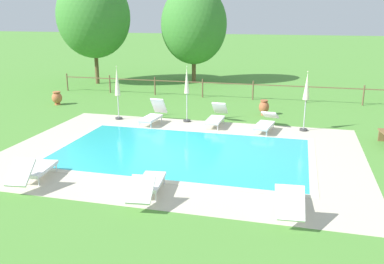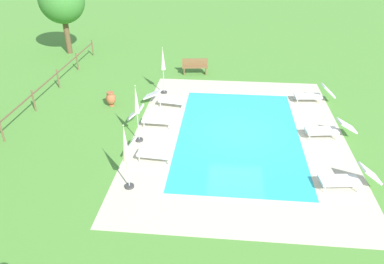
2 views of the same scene
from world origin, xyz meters
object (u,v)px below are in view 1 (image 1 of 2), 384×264
(sun_lounger_north_near_steps, at_px, (216,116))
(sun_lounger_south_near_corner, at_px, (266,122))
(patio_umbrella_closed_row_mid_east, at_px, (187,86))
(tree_west_mid, at_px, (194,25))
(terracotta_urn_by_tree, at_px, (264,107))
(sun_lounger_north_far, at_px, (153,115))
(tree_centre, at_px, (94,17))
(sun_lounger_north_end, at_px, (289,199))
(patio_umbrella_closed_row_west, at_px, (117,85))
(patio_umbrella_closed_row_mid_west, at_px, (306,91))
(terracotta_urn_near_fence, at_px, (57,98))
(sun_lounger_north_mid, at_px, (148,184))
(sun_lounger_south_mid, at_px, (34,170))

(sun_lounger_north_near_steps, relative_size, sun_lounger_south_near_corner, 0.92)
(sun_lounger_south_near_corner, xyz_separation_m, patio_umbrella_closed_row_mid_east, (-3.48, 0.61, 1.23))
(sun_lounger_north_near_steps, distance_m, tree_west_mid, 11.80)
(terracotta_urn_by_tree, bearing_deg, sun_lounger_north_far, -148.77)
(sun_lounger_north_far, bearing_deg, tree_centre, 128.53)
(patio_umbrella_closed_row_mid_east, bearing_deg, sun_lounger_north_far, -153.39)
(sun_lounger_north_end, xyz_separation_m, terracotta_urn_by_tree, (-1.44, 9.86, 0.01))
(terracotta_urn_by_tree, bearing_deg, patio_umbrella_closed_row_west, -158.98)
(sun_lounger_south_near_corner, bearing_deg, sun_lounger_north_far, -179.33)
(patio_umbrella_closed_row_mid_east, height_order, terracotta_urn_by_tree, patio_umbrella_closed_row_mid_east)
(tree_west_mid, bearing_deg, tree_centre, -161.63)
(sun_lounger_north_far, relative_size, terracotta_urn_by_tree, 2.58)
(patio_umbrella_closed_row_mid_west, relative_size, tree_west_mid, 0.38)
(sun_lounger_north_end, distance_m, terracotta_urn_by_tree, 9.96)
(sun_lounger_north_end, distance_m, terracotta_urn_near_fence, 15.34)
(patio_umbrella_closed_row_mid_east, distance_m, tree_west_mid, 10.91)
(terracotta_urn_by_tree, bearing_deg, patio_umbrella_closed_row_mid_west, -51.74)
(terracotta_urn_near_fence, relative_size, tree_centre, 0.10)
(sun_lounger_north_mid, distance_m, patio_umbrella_closed_row_mid_west, 8.60)
(sun_lounger_south_mid, distance_m, patio_umbrella_closed_row_west, 7.43)
(patio_umbrella_closed_row_mid_west, bearing_deg, sun_lounger_north_mid, -117.62)
(sun_lounger_south_mid, height_order, tree_centre, tree_centre)
(sun_lounger_south_mid, bearing_deg, sun_lounger_north_near_steps, 62.92)
(sun_lounger_north_end, bearing_deg, sun_lounger_south_mid, 178.80)
(terracotta_urn_by_tree, distance_m, tree_centre, 13.86)
(sun_lounger_south_near_corner, xyz_separation_m, sun_lounger_south_mid, (-5.90, -7.04, 0.02))
(sun_lounger_south_near_corner, xyz_separation_m, tree_west_mid, (-5.80, 11.02, 3.49))
(tree_centre, bearing_deg, terracotta_urn_near_fence, -80.98)
(sun_lounger_north_near_steps, bearing_deg, tree_west_mid, 109.03)
(sun_lounger_north_end, relative_size, tree_west_mid, 0.31)
(patio_umbrella_closed_row_mid_west, xyz_separation_m, tree_centre, (-13.50, 8.59, 2.75))
(sun_lounger_south_mid, relative_size, tree_west_mid, 0.32)
(sun_lounger_north_near_steps, xyz_separation_m, terracotta_urn_by_tree, (1.81, 2.32, 0.01))
(sun_lounger_north_near_steps, bearing_deg, patio_umbrella_closed_row_mid_west, 0.36)
(tree_centre, bearing_deg, sun_lounger_north_near_steps, -41.07)
(sun_lounger_south_near_corner, bearing_deg, patio_umbrella_closed_row_mid_east, 170.10)
(sun_lounger_north_near_steps, xyz_separation_m, patio_umbrella_closed_row_mid_west, (3.62, 0.02, 1.24))
(tree_west_mid, bearing_deg, terracotta_urn_by_tree, -56.68)
(sun_lounger_north_near_steps, height_order, terracotta_urn_by_tree, sun_lounger_north_near_steps)
(sun_lounger_north_mid, xyz_separation_m, patio_umbrella_closed_row_mid_east, (-1.05, 7.76, 1.22))
(sun_lounger_north_mid, distance_m, patio_umbrella_closed_row_mid_east, 7.93)
(terracotta_urn_by_tree, bearing_deg, sun_lounger_south_near_corner, -83.45)
(sun_lounger_north_far, distance_m, sun_lounger_north_end, 9.28)
(patio_umbrella_closed_row_mid_west, xyz_separation_m, tree_west_mid, (-7.30, 10.65, 2.22))
(patio_umbrella_closed_row_mid_east, height_order, terracotta_urn_near_fence, patio_umbrella_closed_row_mid_east)
(patio_umbrella_closed_row_west, bearing_deg, patio_umbrella_closed_row_mid_west, 0.79)
(terracotta_urn_by_tree, xyz_separation_m, tree_west_mid, (-5.49, 8.35, 3.46))
(sun_lounger_north_mid, distance_m, tree_centre, 19.16)
(sun_lounger_north_end, relative_size, tree_centre, 0.28)
(sun_lounger_north_end, xyz_separation_m, sun_lounger_south_mid, (-7.03, 0.15, -0.01))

